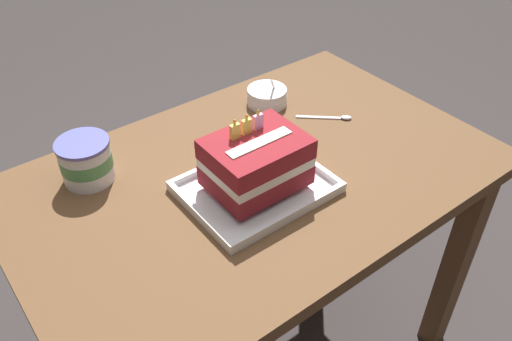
# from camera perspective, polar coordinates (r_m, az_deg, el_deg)

# --- Properties ---
(dining_table) EXTENTS (1.12, 0.72, 0.76)m
(dining_table) POSITION_cam_1_polar(r_m,az_deg,el_deg) (1.31, 0.00, -4.12)
(dining_table) COLOR brown
(dining_table) RESTS_ON ground_plane
(foil_tray) EXTENTS (0.31, 0.25, 0.02)m
(foil_tray) POSITION_cam_1_polar(r_m,az_deg,el_deg) (1.18, -0.00, -1.92)
(foil_tray) COLOR silver
(foil_tray) RESTS_ON dining_table
(birthday_cake) EXTENTS (0.20, 0.16, 0.16)m
(birthday_cake) POSITION_cam_1_polar(r_m,az_deg,el_deg) (1.13, -0.01, 0.95)
(birthday_cake) COLOR maroon
(birthday_cake) RESTS_ON foil_tray
(bowl_stack) EXTENTS (0.11, 0.11, 0.09)m
(bowl_stack) POSITION_cam_1_polar(r_m,az_deg,el_deg) (1.47, 1.18, 7.97)
(bowl_stack) COLOR white
(bowl_stack) RESTS_ON dining_table
(ice_cream_tub) EXTENTS (0.12, 0.12, 0.10)m
(ice_cream_tub) POSITION_cam_1_polar(r_m,az_deg,el_deg) (1.24, -17.81, 1.03)
(ice_cream_tub) COLOR white
(ice_cream_tub) RESTS_ON dining_table
(serving_spoon_near_tray) EXTENTS (0.12, 0.11, 0.01)m
(serving_spoon_near_tray) POSITION_cam_1_polar(r_m,az_deg,el_deg) (1.43, 8.41, 5.67)
(serving_spoon_near_tray) COLOR silver
(serving_spoon_near_tray) RESTS_ON dining_table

